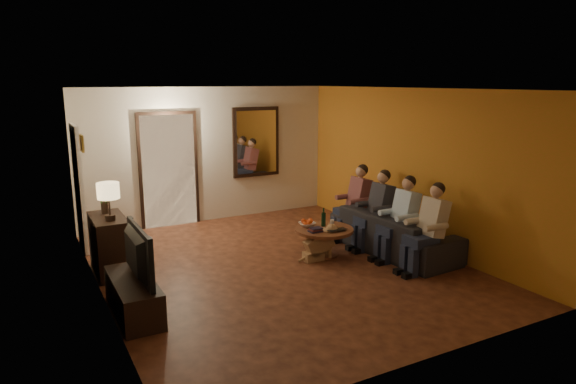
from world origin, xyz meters
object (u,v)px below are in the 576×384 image
person_d (356,205)px  dresser (110,245)px  laptop (339,231)px  table_lamp (109,201)px  tv (131,254)px  person_c (377,213)px  coffee_table (324,242)px  person_a (430,231)px  person_b (402,221)px  wine_bottle (324,217)px  tv_stand (134,297)px  bowl (307,224)px  sofa (393,232)px  dog (319,242)px

person_d → dresser: bearing=175.6°
laptop → table_lamp: bearing=159.0°
tv → person_c: (4.07, 0.60, -0.14)m
dresser → person_d: 4.09m
person_d → coffee_table: (-0.98, -0.52, -0.38)m
dresser → table_lamp: bearing=-90.0°
person_a → person_c: size_ratio=1.00×
person_b → person_a: bearing=-90.0°
dresser → tv: bearing=-90.0°
wine_bottle → dresser: bearing=166.7°
wine_bottle → tv_stand: bearing=-166.1°
person_d → table_lamp: bearing=178.7°
coffee_table → wine_bottle: bearing=63.4°
coffee_table → bowl: bowl is taller
dresser → sofa: dresser is taller
person_a → dog: 1.66m
sofa → coffee_table: (-1.08, 0.38, -0.10)m
sofa → person_d: bearing=3.0°
tv_stand → person_a: bearing=-8.3°
table_lamp → wine_bottle: (3.14, -0.52, -0.50)m
coffee_table → laptop: 0.38m
person_d → dog: (-1.14, -0.65, -0.32)m
dresser → dog: bearing=-18.2°
coffee_table → dresser: bearing=164.8°
tv_stand → sofa: sofa is taller
table_lamp → coffee_table: bearing=-11.4°
sofa → person_c: 0.42m
coffee_table → person_a: bearing=-52.4°
tv → bowl: (2.91, 0.90, -0.26)m
person_d → bowl: (-1.16, -0.30, -0.12)m
sofa → bowl: bearing=61.4°
table_lamp → wine_bottle: table_lamp is taller
sofa → laptop: 1.00m
tv_stand → person_c: 4.13m
dog → bowl: (-0.02, 0.34, 0.20)m
person_d → laptop: size_ratio=3.65×
sofa → person_b: (-0.10, -0.30, 0.27)m
tv_stand → person_d: 4.26m
coffee_table → person_b: bearing=-34.5°
coffee_table → tv_stand: bearing=-167.6°
sofa → laptop: bearing=81.1°
sofa → dresser: bearing=70.4°
person_a → person_c: 1.20m
coffee_table → table_lamp: bearing=168.6°
tv_stand → sofa: bearing=4.2°
bowl → dog: bearing=-87.1°
table_lamp → dog: table_lamp is taller
person_a → coffee_table: bearing=127.6°
dresser → laptop: bearing=-19.4°
dog → wine_bottle: (0.21, 0.22, 0.32)m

